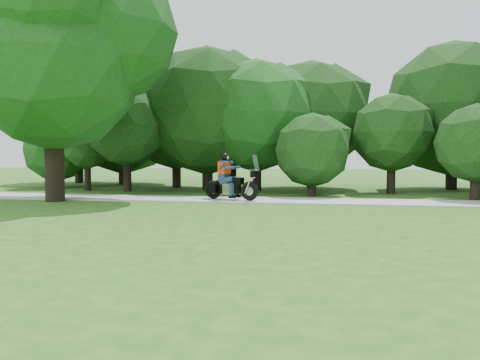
{
  "coord_description": "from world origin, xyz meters",
  "views": [
    {
      "loc": [
        -0.76,
        -8.89,
        1.66
      ],
      "look_at": [
        -3.37,
        4.98,
        0.92
      ],
      "focal_mm": 35.0,
      "sensor_mm": 36.0,
      "label": 1
    }
  ],
  "objects": [
    {
      "name": "touring_motorcycle",
      "position": [
        -4.34,
        7.72,
        0.67
      ],
      "size": [
        2.17,
        1.16,
        1.69
      ],
      "rotation": [
        0.0,
        0.0,
        -0.32
      ],
      "color": "black",
      "rests_on": "walkway"
    },
    {
      "name": "big_tree_west",
      "position": [
        -10.54,
        6.85,
        5.76
      ],
      "size": [
        8.64,
        6.56,
        9.96
      ],
      "color": "black",
      "rests_on": "ground"
    },
    {
      "name": "walkway",
      "position": [
        0.0,
        8.0,
        0.03
      ],
      "size": [
        60.0,
        2.2,
        0.06
      ],
      "primitive_type": "cube",
      "color": "#A7A7A1",
      "rests_on": "ground"
    },
    {
      "name": "ground",
      "position": [
        0.0,
        0.0,
        0.0
      ],
      "size": [
        100.0,
        100.0,
        0.0
      ],
      "primitive_type": "plane",
      "color": "#255418",
      "rests_on": "ground"
    },
    {
      "name": "tree_line",
      "position": [
        -0.2,
        14.54,
        3.55
      ],
      "size": [
        39.67,
        11.88,
        7.62
      ],
      "color": "black",
      "rests_on": "ground"
    }
  ]
}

